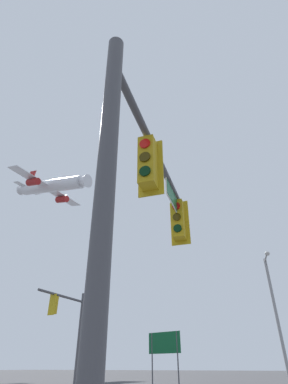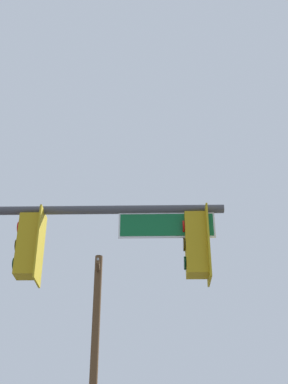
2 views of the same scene
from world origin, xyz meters
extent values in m
cylinder|color=#47474C|center=(-8.22, -5.81, 3.21)|extent=(0.25, 0.25, 6.41)
cylinder|color=#47474C|center=(-5.71, -5.42, 5.81)|extent=(5.05, 0.93, 0.15)
cube|color=gold|center=(-6.27, -5.51, 5.14)|extent=(0.11, 0.52, 1.30)
cube|color=#B79314|center=(-6.46, -5.54, 5.14)|extent=(0.41, 0.37, 1.10)
cylinder|color=#B79314|center=(-6.46, -5.54, 5.75)|extent=(0.04, 0.04, 0.12)
cylinder|color=red|center=(-6.66, -5.57, 5.47)|extent=(0.06, 0.22, 0.22)
cylinder|color=#392D05|center=(-6.66, -5.57, 5.14)|extent=(0.06, 0.22, 0.22)
cylinder|color=black|center=(-6.66, -5.57, 4.81)|extent=(0.06, 0.22, 0.22)
cube|color=gold|center=(-3.51, -5.08, 5.14)|extent=(0.11, 0.52, 1.30)
cube|color=#B79314|center=(-3.70, -5.11, 5.14)|extent=(0.41, 0.37, 1.10)
cylinder|color=#B79314|center=(-3.70, -5.11, 5.75)|extent=(0.04, 0.04, 0.12)
cylinder|color=red|center=(-3.89, -5.14, 5.47)|extent=(0.06, 0.22, 0.22)
cylinder|color=#392D05|center=(-3.89, -5.14, 5.14)|extent=(0.06, 0.22, 0.22)
cylinder|color=black|center=(-3.89, -5.14, 4.81)|extent=(0.06, 0.22, 0.22)
cube|color=#0F602D|center=(-4.17, -5.18, 5.51)|extent=(1.57, 0.28, 0.41)
cube|color=white|center=(-4.17, -5.18, 5.51)|extent=(1.63, 0.28, 0.47)
cylinder|color=#47474C|center=(7.86, 6.97, 3.22)|extent=(0.17, 0.17, 6.44)
cylinder|color=#47474C|center=(5.59, 6.95, 5.84)|extent=(4.54, 0.21, 0.16)
cube|color=gold|center=(4.72, 6.94, 5.17)|extent=(0.04, 0.52, 1.30)
cube|color=#B79314|center=(4.91, 6.94, 5.17)|extent=(0.36, 0.32, 1.10)
cylinder|color=#B79314|center=(4.91, 6.94, 5.78)|extent=(0.04, 0.04, 0.12)
cylinder|color=red|center=(5.11, 6.94, 5.50)|extent=(0.03, 0.22, 0.22)
cylinder|color=#392D05|center=(5.11, 6.94, 5.17)|extent=(0.03, 0.22, 0.22)
cylinder|color=black|center=(5.11, 6.94, 4.84)|extent=(0.03, 0.22, 0.22)
cylinder|color=#47474C|center=(18.46, 3.76, 2.32)|extent=(0.12, 0.12, 4.64)
cylinder|color=#47474C|center=(19.15, 6.69, 2.32)|extent=(0.12, 0.12, 4.64)
cube|color=#0C5128|center=(18.80, 5.22, 3.71)|extent=(0.92, 3.67, 1.87)
cylinder|color=gray|center=(9.32, -6.07, 3.82)|extent=(0.18, 0.18, 7.63)
cylinder|color=gray|center=(8.42, -6.25, 7.48)|extent=(1.82, 0.44, 0.10)
ellipsoid|color=silver|center=(7.53, -6.42, 7.38)|extent=(0.56, 0.28, 0.20)
cylinder|color=silver|center=(52.34, 59.94, 55.10)|extent=(5.53, 27.50, 9.26)
cone|color=silver|center=(51.72, 46.69, 52.55)|extent=(4.56, 6.82, 5.29)
cone|color=silver|center=(52.95, 73.19, 57.64)|extent=(4.10, 6.07, 4.75)
cube|color=silver|center=(52.42, 61.67, 54.78)|extent=(29.83, 5.95, 1.06)
cube|color=silver|center=(52.92, 72.46, 57.93)|extent=(10.49, 3.22, 0.64)
cube|color=maroon|center=(52.88, 71.62, 62.32)|extent=(0.36, 4.21, 6.04)
cylinder|color=maroon|center=(45.72, 61.25, 53.34)|extent=(2.57, 5.07, 3.17)
cylinder|color=maroon|center=(59.05, 60.63, 53.34)|extent=(2.57, 5.07, 3.17)
camera|label=1|loc=(-10.78, -7.65, 1.65)|focal=28.00mm
camera|label=2|loc=(-3.14, -13.28, 1.48)|focal=50.00mm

